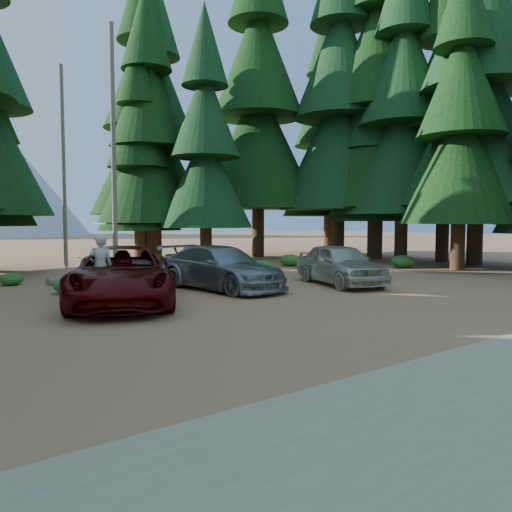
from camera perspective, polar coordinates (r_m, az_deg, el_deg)
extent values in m
plane|color=#A76E46|center=(13.12, 4.31, -6.21)|extent=(160.00, 160.00, 0.00)
cylinder|color=#6A6055|center=(26.21, -15.98, 11.91)|extent=(0.24, 0.24, 12.00)
cylinder|color=#6A6055|center=(26.88, -21.14, 9.45)|extent=(0.20, 0.20, 10.00)
imported|color=#530709|center=(14.40, -15.04, -2.15)|extent=(4.84, 6.44, 1.63)
imported|color=gray|center=(17.03, -4.00, -1.34)|extent=(2.76, 5.35, 1.48)
imported|color=beige|center=(18.46, 9.59, -0.91)|extent=(3.03, 4.79, 1.52)
imported|color=beige|center=(14.14, -17.37, -1.27)|extent=(0.74, 0.56, 1.81)
cylinder|color=white|center=(14.13, -17.53, 3.56)|extent=(0.36, 0.36, 0.04)
cylinder|color=#6A6055|center=(20.78, -18.82, -2.25)|extent=(3.52, 2.19, 0.28)
cylinder|color=#6A6055|center=(20.84, -10.68, -2.13)|extent=(2.96, 0.34, 0.24)
cylinder|color=#6A6055|center=(20.22, -3.08, -2.13)|extent=(4.94, 2.04, 0.33)
ellipsoid|color=#227227|center=(17.11, -20.57, -3.15)|extent=(0.98, 0.98, 0.54)
ellipsoid|color=#227227|center=(20.17, -26.16, -2.39)|extent=(0.81, 0.81, 0.44)
ellipsoid|color=#227227|center=(19.08, -17.00, -2.01)|extent=(1.40, 1.40, 0.77)
ellipsoid|color=#227227|center=(22.09, -3.94, -1.25)|extent=(1.11, 1.11, 0.61)
ellipsoid|color=#227227|center=(22.13, 0.47, -1.24)|extent=(1.09, 1.09, 0.60)
ellipsoid|color=#227227|center=(25.89, 3.91, -0.49)|extent=(1.09, 1.09, 0.60)
ellipsoid|color=#227227|center=(25.96, 16.40, -0.60)|extent=(1.15, 1.15, 0.63)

